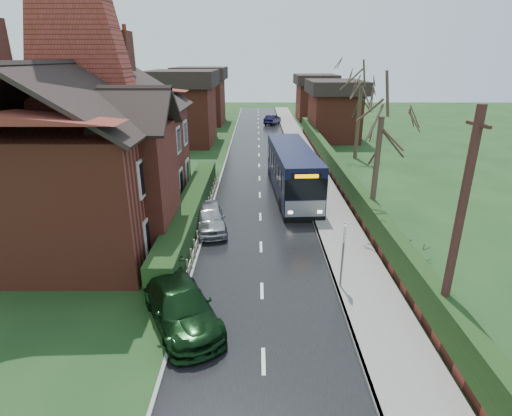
{
  "coord_description": "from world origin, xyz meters",
  "views": [
    {
      "loc": [
        -0.21,
        -15.92,
        8.88
      ],
      "look_at": [
        -0.25,
        2.77,
        1.8
      ],
      "focal_mm": 28.0,
      "sensor_mm": 36.0,
      "label": 1
    }
  ],
  "objects_px": {
    "car_green": "(180,305)",
    "bus_stop_sign": "(343,246)",
    "bus": "(292,172)",
    "telegraph_pole": "(457,234)",
    "car_silver": "(209,217)",
    "brick_house": "(95,149)"
  },
  "relations": [
    {
      "from": "bus",
      "to": "telegraph_pole",
      "type": "bearing_deg",
      "value": -80.38
    },
    {
      "from": "bus",
      "to": "car_silver",
      "type": "distance_m",
      "value": 7.94
    },
    {
      "from": "brick_house",
      "to": "car_green",
      "type": "distance_m",
      "value": 11.17
    },
    {
      "from": "car_green",
      "to": "bus_stop_sign",
      "type": "bearing_deg",
      "value": -6.95
    },
    {
      "from": "bus",
      "to": "car_silver",
      "type": "relative_size",
      "value": 2.6
    },
    {
      "from": "telegraph_pole",
      "to": "car_silver",
      "type": "bearing_deg",
      "value": 125.68
    },
    {
      "from": "bus",
      "to": "brick_house",
      "type": "bearing_deg",
      "value": -156.6
    },
    {
      "from": "bus",
      "to": "telegraph_pole",
      "type": "distance_m",
      "value": 15.93
    },
    {
      "from": "brick_house",
      "to": "bus",
      "type": "distance_m",
      "value": 12.58
    },
    {
      "from": "bus",
      "to": "telegraph_pole",
      "type": "relative_size",
      "value": 1.39
    },
    {
      "from": "brick_house",
      "to": "bus_stop_sign",
      "type": "xyz_separation_m",
      "value": [
        11.93,
        -6.58,
        -2.45
      ]
    },
    {
      "from": "telegraph_pole",
      "to": "bus",
      "type": "bearing_deg",
      "value": 95.94
    },
    {
      "from": "bus",
      "to": "bus_stop_sign",
      "type": "distance_m",
      "value": 12.19
    },
    {
      "from": "car_silver",
      "to": "bus_stop_sign",
      "type": "relative_size",
      "value": 1.41
    },
    {
      "from": "car_green",
      "to": "brick_house",
      "type": "bearing_deg",
      "value": 96.76
    },
    {
      "from": "brick_house",
      "to": "telegraph_pole",
      "type": "xyz_separation_m",
      "value": [
        14.53,
        -9.78,
        -0.47
      ]
    },
    {
      "from": "car_silver",
      "to": "bus_stop_sign",
      "type": "distance_m",
      "value": 8.61
    },
    {
      "from": "car_green",
      "to": "car_silver",
      "type": "bearing_deg",
      "value": 62.48
    },
    {
      "from": "car_green",
      "to": "bus_stop_sign",
      "type": "height_order",
      "value": "bus_stop_sign"
    },
    {
      "from": "bus",
      "to": "telegraph_pole",
      "type": "height_order",
      "value": "telegraph_pole"
    },
    {
      "from": "bus_stop_sign",
      "to": "brick_house",
      "type": "bearing_deg",
      "value": 163.71
    },
    {
      "from": "bus_stop_sign",
      "to": "telegraph_pole",
      "type": "bearing_deg",
      "value": -38.27
    }
  ]
}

